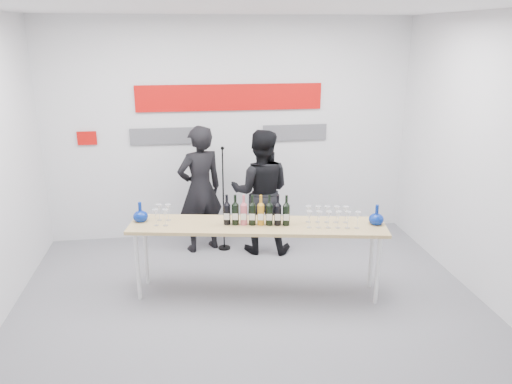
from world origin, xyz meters
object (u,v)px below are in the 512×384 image
tasting_table (257,229)px  presenter_left (200,189)px  presenter_right (261,192)px  mic_stand (224,219)px

tasting_table → presenter_left: 1.41m
presenter_left → presenter_right: bearing=146.9°
presenter_left → presenter_right: (0.77, -0.14, -0.02)m
presenter_left → presenter_right: 0.79m
presenter_right → mic_stand: bearing=-0.7°
tasting_table → mic_stand: mic_stand is taller
tasting_table → presenter_right: presenter_right is taller
tasting_table → presenter_left: size_ratio=1.67×
tasting_table → mic_stand: 1.32m
presenter_left → mic_stand: size_ratio=1.19×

